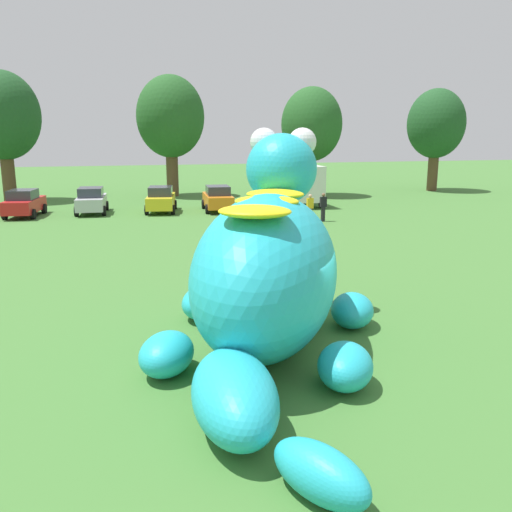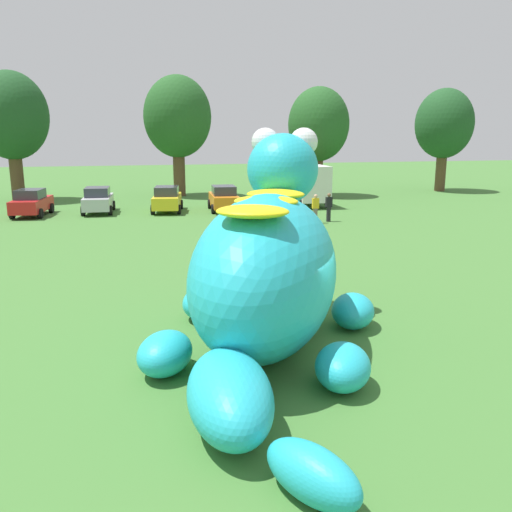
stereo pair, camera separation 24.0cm
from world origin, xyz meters
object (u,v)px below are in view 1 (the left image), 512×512
object	(u,v)px
car_yellow	(161,199)
spectator_by_cars	(310,209)
car_silver	(91,200)
spectator_near_inflatable	(323,207)
car_red	(24,203)
box_truck	(298,183)
spectator_wandering	(254,281)
car_orange	(218,198)
giant_inflatable_creature	(267,271)
spectator_mid_field	(247,256)

from	to	relation	value
car_yellow	spectator_by_cars	distance (m)	10.61
car_silver	spectator_by_cars	world-z (taller)	car_silver
car_silver	spectator_near_inflatable	distance (m)	15.31
spectator_near_inflatable	spectator_by_cars	world-z (taller)	same
car_red	spectator_by_cars	world-z (taller)	car_red
box_truck	spectator_by_cars	bearing A→B (deg)	-104.35
spectator_near_inflatable	box_truck	bearing A→B (deg)	81.78
box_truck	spectator_wandering	bearing A→B (deg)	-112.09
car_silver	box_truck	xyz separation A→B (m)	(14.76, 0.94, 0.74)
car_orange	car_red	bearing A→B (deg)	177.06
giant_inflatable_creature	car_yellow	bearing A→B (deg)	91.11
giant_inflatable_creature	box_truck	bearing A→B (deg)	69.41
car_silver	car_yellow	xyz separation A→B (m)	(4.50, -0.54, 0.00)
car_silver	spectator_by_cars	distance (m)	14.62
car_yellow	spectator_near_inflatable	world-z (taller)	car_yellow
car_red	car_silver	distance (m)	4.12
car_yellow	spectator_near_inflatable	size ratio (longest dim) A/B	2.53
car_orange	spectator_by_cars	xyz separation A→B (m)	(4.33, -6.37, -0.01)
box_truck	spectator_mid_field	size ratio (longest dim) A/B	3.77
car_yellow	spectator_wandering	xyz separation A→B (m)	(0.96, -21.40, -0.01)
giant_inflatable_creature	car_orange	bearing A→B (deg)	82.15
box_truck	spectator_near_inflatable	xyz separation A→B (m)	(-1.15, -7.94, -0.75)
spectator_mid_field	spectator_by_cars	bearing A→B (deg)	59.64
car_silver	box_truck	world-z (taller)	box_truck
car_yellow	spectator_mid_field	world-z (taller)	car_yellow
spectator_wandering	car_orange	bearing A→B (deg)	82.29
spectator_by_cars	spectator_wandering	distance (m)	16.24
car_red	spectator_by_cars	size ratio (longest dim) A/B	2.51
spectator_by_cars	spectator_wandering	xyz separation A→B (m)	(-7.16, -14.58, 0.00)
spectator_by_cars	spectator_wandering	world-z (taller)	same
car_yellow	car_orange	xyz separation A→B (m)	(3.80, -0.46, 0.00)
spectator_by_cars	box_truck	bearing A→B (deg)	75.65
giant_inflatable_creature	spectator_mid_field	world-z (taller)	giant_inflatable_creature
car_orange	spectator_mid_field	world-z (taller)	car_orange
spectator_mid_field	spectator_wandering	xyz separation A→B (m)	(-0.61, -3.39, 0.00)
giant_inflatable_creature	car_red	world-z (taller)	giant_inflatable_creature
box_truck	spectator_wandering	size ratio (longest dim) A/B	3.77
giant_inflatable_creature	car_red	distance (m)	26.37
car_red	car_yellow	world-z (taller)	same
spectator_wandering	car_silver	bearing A→B (deg)	104.00
box_truck	spectator_by_cars	world-z (taller)	box_truck
box_truck	spectator_wandering	distance (m)	24.71
giant_inflatable_creature	spectator_by_cars	bearing A→B (deg)	66.65
car_silver	spectator_wandering	xyz separation A→B (m)	(5.47, -21.94, -0.01)
spectator_by_cars	car_silver	bearing A→B (deg)	149.76
spectator_mid_field	spectator_by_cars	xyz separation A→B (m)	(6.55, 11.19, 0.00)
car_yellow	box_truck	world-z (taller)	box_truck
giant_inflatable_creature	spectator_wandering	distance (m)	3.38
car_red	spectator_by_cars	bearing A→B (deg)	-22.70
car_red	spectator_wandering	world-z (taller)	car_red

